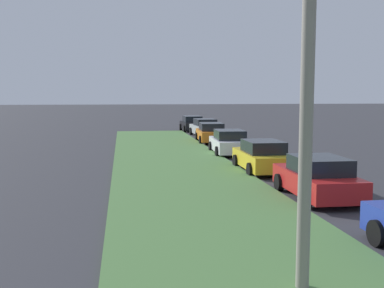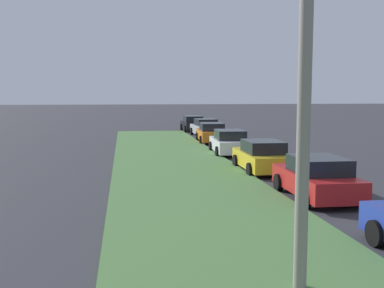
{
  "view_description": "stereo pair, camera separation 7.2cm",
  "coord_description": "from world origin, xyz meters",
  "px_view_note": "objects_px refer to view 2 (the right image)",
  "views": [
    {
      "loc": [
        -3.98,
        9.29,
        3.63
      ],
      "look_at": [
        19.42,
        5.82,
        1.07
      ],
      "focal_mm": 44.14,
      "sensor_mm": 36.0,
      "label": 1
    },
    {
      "loc": [
        -3.99,
        9.22,
        3.63
      ],
      "look_at": [
        19.42,
        5.82,
        1.07
      ],
      "focal_mm": 44.14,
      "sensor_mm": 36.0,
      "label": 2
    }
  ],
  "objects_px": {
    "parked_car_white": "(229,142)",
    "parked_car_silver": "(205,128)",
    "parked_car_black": "(193,124)",
    "streetlight": "(324,49)",
    "parked_car_yellow": "(262,157)",
    "parked_car_red": "(317,178)",
    "parked_car_orange": "(211,133)"
  },
  "relations": [
    {
      "from": "parked_car_silver",
      "to": "streetlight",
      "type": "height_order",
      "value": "streetlight"
    },
    {
      "from": "parked_car_white",
      "to": "parked_car_silver",
      "type": "relative_size",
      "value": 1.0
    },
    {
      "from": "parked_car_silver",
      "to": "parked_car_black",
      "type": "height_order",
      "value": "same"
    },
    {
      "from": "parked_car_white",
      "to": "parked_car_black",
      "type": "height_order",
      "value": "same"
    },
    {
      "from": "parked_car_yellow",
      "to": "parked_car_silver",
      "type": "bearing_deg",
      "value": -1.2
    },
    {
      "from": "parked_car_yellow",
      "to": "parked_car_white",
      "type": "distance_m",
      "value": 6.32
    },
    {
      "from": "parked_car_yellow",
      "to": "parked_car_silver",
      "type": "height_order",
      "value": "same"
    },
    {
      "from": "parked_car_yellow",
      "to": "parked_car_black",
      "type": "bearing_deg",
      "value": -0.08
    },
    {
      "from": "parked_car_orange",
      "to": "parked_car_black",
      "type": "bearing_deg",
      "value": 2.32
    },
    {
      "from": "parked_car_white",
      "to": "parked_car_orange",
      "type": "relative_size",
      "value": 1.0
    },
    {
      "from": "parked_car_white",
      "to": "parked_car_yellow",
      "type": "bearing_deg",
      "value": -176.28
    },
    {
      "from": "parked_car_orange",
      "to": "parked_car_silver",
      "type": "distance_m",
      "value": 5.44
    },
    {
      "from": "parked_car_red",
      "to": "parked_car_silver",
      "type": "bearing_deg",
      "value": 0.07
    },
    {
      "from": "parked_car_red",
      "to": "parked_car_orange",
      "type": "distance_m",
      "value": 18.64
    },
    {
      "from": "parked_car_yellow",
      "to": "parked_car_black",
      "type": "distance_m",
      "value": 23.65
    },
    {
      "from": "parked_car_red",
      "to": "parked_car_yellow",
      "type": "xyz_separation_m",
      "value": [
        5.62,
        0.27,
        0.0
      ]
    },
    {
      "from": "parked_car_silver",
      "to": "parked_car_white",
      "type": "bearing_deg",
      "value": 174.31
    },
    {
      "from": "parked_car_red",
      "to": "parked_car_yellow",
      "type": "bearing_deg",
      "value": 3.46
    },
    {
      "from": "parked_car_red",
      "to": "parked_car_orange",
      "type": "xyz_separation_m",
      "value": [
        18.63,
        0.2,
        0.0
      ]
    },
    {
      "from": "parked_car_silver",
      "to": "parked_car_black",
      "type": "bearing_deg",
      "value": 0.77
    },
    {
      "from": "parked_car_orange",
      "to": "parked_car_black",
      "type": "height_order",
      "value": "same"
    },
    {
      "from": "parked_car_yellow",
      "to": "parked_car_white",
      "type": "bearing_deg",
      "value": 1.45
    },
    {
      "from": "parked_car_white",
      "to": "parked_car_silver",
      "type": "bearing_deg",
      "value": -0.32
    },
    {
      "from": "parked_car_red",
      "to": "parked_car_black",
      "type": "distance_m",
      "value": 29.27
    },
    {
      "from": "parked_car_white",
      "to": "parked_car_black",
      "type": "xyz_separation_m",
      "value": [
        17.33,
        -0.34,
        0.0
      ]
    },
    {
      "from": "parked_car_silver",
      "to": "parked_car_black",
      "type": "distance_m",
      "value": 5.22
    },
    {
      "from": "parked_car_yellow",
      "to": "parked_car_white",
      "type": "xyz_separation_m",
      "value": [
        6.32,
        0.11,
        0.0
      ]
    },
    {
      "from": "streetlight",
      "to": "parked_car_yellow",
      "type": "bearing_deg",
      "value": -12.27
    },
    {
      "from": "parked_car_orange",
      "to": "parked_car_silver",
      "type": "height_order",
      "value": "same"
    },
    {
      "from": "parked_car_black",
      "to": "streetlight",
      "type": "relative_size",
      "value": 0.58
    },
    {
      "from": "parked_car_white",
      "to": "streetlight",
      "type": "relative_size",
      "value": 0.58
    },
    {
      "from": "parked_car_white",
      "to": "parked_car_silver",
      "type": "distance_m",
      "value": 12.13
    }
  ]
}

